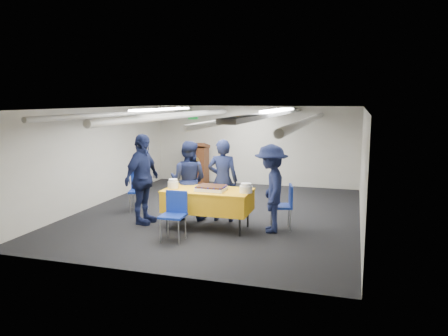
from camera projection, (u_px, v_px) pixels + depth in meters
The scene contains 14 objects.
ground at pixel (218, 213), 9.65m from camera, with size 7.00×7.00×0.00m, color black.
room_shell at pixel (228, 130), 9.72m from camera, with size 6.00×7.00×2.30m.
serving_table at pixel (208, 200), 8.43m from camera, with size 1.68×0.86×0.77m.
sheet_cake at pixel (211, 188), 8.31m from camera, with size 0.56×0.43×0.10m.
plate_stack_left at pixel (173, 184), 8.54m from camera, with size 0.21×0.21×0.18m.
plate_stack_right at pixel (246, 188), 8.12m from camera, with size 0.24×0.24×0.18m.
podium at pixel (198, 163), 12.89m from camera, with size 0.62×0.53×1.25m.
chair_near at pixel (175, 210), 7.78m from camera, with size 0.43×0.43×0.87m.
chair_right at pixel (285, 202), 8.40m from camera, with size 0.51×0.51×0.87m.
chair_left at pixel (139, 187), 9.85m from camera, with size 0.53×0.53×0.87m.
sailor_a at pixel (223, 180), 8.93m from camera, with size 0.62×0.41×1.70m, color black.
sailor_b at pixel (188, 180), 9.10m from camera, with size 0.80×0.62×1.64m, color black.
sailor_c at pixel (142, 179), 8.73m from camera, with size 1.06×0.44×1.82m, color black.
sailor_d at pixel (271, 188), 8.20m from camera, with size 1.08×0.62×1.67m, color black.
Camera 1 is at (2.84, -8.93, 2.49)m, focal length 35.00 mm.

